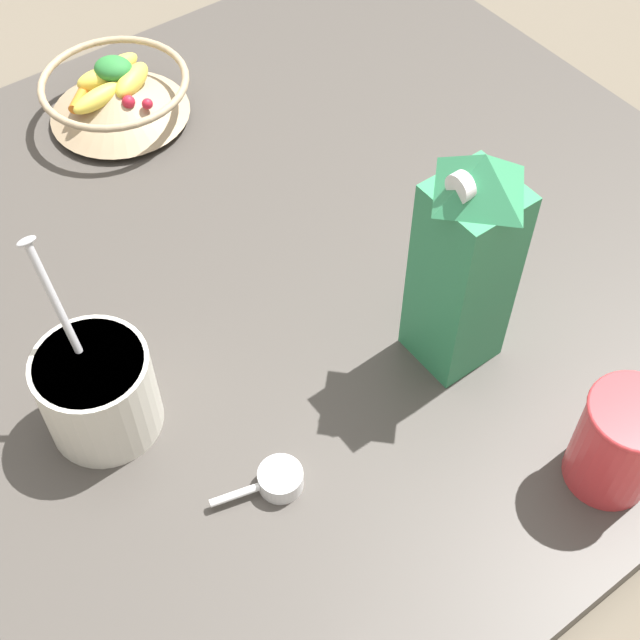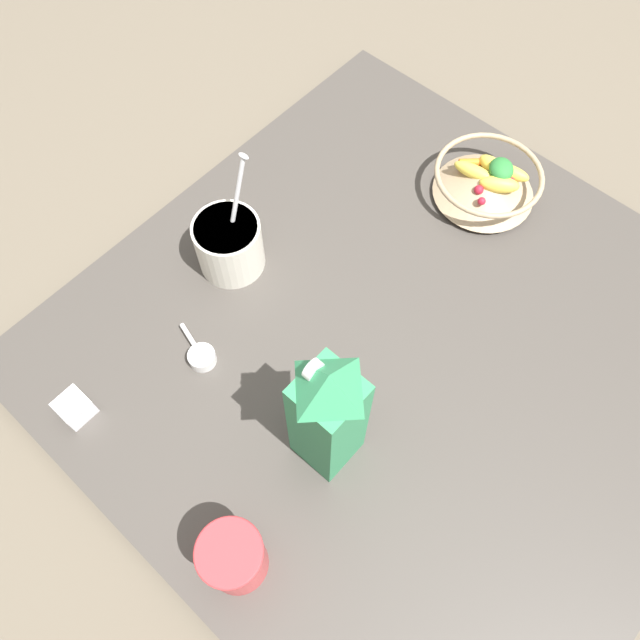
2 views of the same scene
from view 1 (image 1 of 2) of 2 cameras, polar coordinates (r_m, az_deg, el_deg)
name	(u,v)px [view 1 (image 1 of 2)]	position (r m, az deg, el deg)	size (l,w,h in m)	color
ground_plane	(316,261)	(1.12, -0.23, 3.83)	(6.00, 6.00, 0.00)	#665B4C
countertop	(316,252)	(1.11, -0.23, 4.40)	(1.02, 1.02, 0.03)	#47423D
fruit_bowl	(116,94)	(1.27, -12.90, 13.93)	(0.20, 0.20, 0.08)	tan
milk_carton	(465,262)	(0.89, 9.28, 3.68)	(0.08, 0.08, 0.28)	#338C59
yogurt_tub	(97,389)	(0.92, -14.08, -4.28)	(0.13, 0.12, 0.23)	silver
drinking_cup	(621,441)	(0.90, 18.69, -7.37)	(0.09, 0.09, 0.12)	#DB383D
measuring_scoop	(278,480)	(0.89, -2.73, -10.20)	(0.05, 0.09, 0.02)	white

